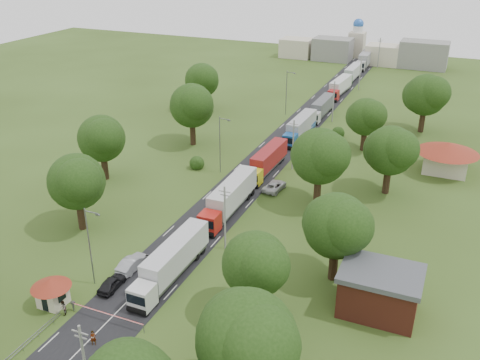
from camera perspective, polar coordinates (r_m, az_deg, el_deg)
The scene contains 43 objects.
ground at distance 77.96m, azimuth -3.12°, elevation -3.94°, with size 260.00×260.00×0.00m, color #324717.
road at distance 94.44m, azimuth 2.20°, elevation 1.45°, with size 8.00×200.00×0.04m, color black.
boom_barrier at distance 60.57m, azimuth -15.04°, elevation -13.37°, with size 9.22×0.35×1.18m.
guard_booth at distance 63.13m, azimuth -19.47°, elevation -10.85°, with size 4.40×4.40×3.45m.
info_sign at distance 105.20m, azimuth 7.85°, elevation 5.49°, with size 0.12×3.10×4.10m.
pole_1 at distance 68.08m, azimuth -1.62°, elevation -3.98°, with size 1.60×0.24×9.00m.
pole_2 at distance 91.90m, azimuth 5.68°, elevation 3.82°, with size 1.60×0.24×9.00m.
pole_3 at distance 117.57m, azimuth 9.93°, elevation 8.30°, with size 1.60×0.24×9.00m.
pole_4 at distance 144.11m, azimuth 12.69°, elevation 11.13°, with size 1.60×0.24×9.00m.
pole_5 at distance 171.12m, azimuth 14.61°, elevation 13.06°, with size 1.60×0.24×9.00m.
lamp_0 at distance 63.29m, azimuth -15.69°, elevation -6.52°, with size 2.03×0.22×10.00m.
lamp_1 at distance 90.02m, azimuth -2.08°, elevation 4.06°, with size 2.03×0.22×10.00m.
lamp_2 at distance 121.04m, azimuth 5.04°, elevation 9.48°, with size 2.03×0.22×10.00m.
tree_1 at distance 44.92m, azimuth 0.80°, elevation -16.51°, with size 9.60×9.60×12.05m.
tree_2 at distance 55.69m, azimuth 1.69°, elevation -8.89°, with size 8.00×8.00×10.10m.
tree_3 at distance 62.16m, azimuth 10.30°, elevation -4.75°, with size 8.80×8.80×11.07m.
tree_4 at distance 79.16m, azimuth 8.51°, elevation 2.58°, with size 9.60×9.60×12.05m.
tree_5 at distance 85.25m, azimuth 15.76°, elevation 3.09°, with size 8.80×8.80×11.07m.
tree_6 at distance 102.25m, azimuth 13.29°, elevation 6.60°, with size 8.00×8.00×10.10m.
tree_7 at distance 115.30m, azimuth 19.22°, elevation 8.60°, with size 9.60×9.60×12.05m.
tree_10 at distance 75.02m, azimuth -16.97°, elevation -0.10°, with size 8.80×8.80×11.07m.
tree_11 at distance 89.87m, azimuth -14.51°, elevation 4.36°, with size 8.80×8.80×11.07m.
tree_12 at distance 102.44m, azimuth -5.13°, elevation 7.95°, with size 9.60×9.60×12.05m.
tree_13 at distance 123.24m, azimuth -4.06°, elevation 10.60°, with size 8.80×8.80×11.07m.
house_brick at distance 60.38m, azimuth 14.65°, elevation -11.37°, with size 8.60×6.60×5.20m.
house_cream at distance 97.16m, azimuth 21.23°, elevation 2.72°, with size 10.08×10.08×5.80m.
distant_town at distance 176.96m, azimuth 13.28°, elevation 13.17°, with size 52.00×8.00×8.00m.
church at distance 185.18m, azimuth 12.37°, elevation 14.35°, with size 5.00×5.00×12.30m.
truck_0 at distance 64.49m, azimuth -7.30°, elevation -8.55°, with size 2.67×15.13×4.19m.
truck_1 at distance 78.23m, azimuth -1.11°, elevation -1.87°, with size 2.84×15.77×4.37m.
truck_2 at distance 91.66m, azimuth 2.92°, elevation 2.11°, with size 2.75×14.23×3.94m.
truck_3 at distance 107.90m, azimuth 6.43°, elevation 5.60°, with size 2.80×14.76×4.09m.
truck_4 at distance 121.87m, azimuth 8.71°, elevation 7.65°, with size 2.48×13.61×3.77m.
truck_5 at distance 139.24m, azimuth 10.57°, elevation 9.74°, with size 3.25×14.48×4.00m.
truck_6 at distance 154.24m, azimuth 11.88°, elevation 11.07°, with size 2.63×13.91×3.85m.
truck_7 at distance 171.94m, azimuth 13.21°, elevation 12.44°, with size 3.12×15.80×4.37m.
car_lane_front at distance 64.61m, azimuth -13.52°, elevation -10.66°, with size 1.72×4.27×1.46m, color black.
car_lane_mid at distance 67.38m, azimuth -11.39°, elevation -8.71°, with size 1.72×4.93×1.62m, color #96989D.
car_lane_rear at distance 69.05m, azimuth -8.29°, elevation -7.68°, with size 1.91×4.69×1.36m, color black.
car_verge_near at distance 85.58m, azimuth 3.71°, elevation -0.64°, with size 2.41×5.23×1.45m, color silver.
car_verge_far at distance 101.48m, azimuth 7.18°, elevation 3.43°, with size 1.73×4.31×1.47m, color #4C4E53.
pedestrian_near at distance 57.43m, azimuth -15.39°, elevation -15.96°, with size 0.60×0.39×1.65m, color gray.
pedestrian_booth at distance 62.00m, azimuth -18.34°, elevation -12.87°, with size 0.86×0.67×1.76m, color gray.
Camera 1 is at (30.66, -61.04, 37.57)m, focal length 40.00 mm.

